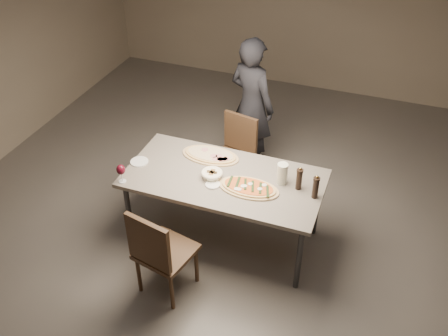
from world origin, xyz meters
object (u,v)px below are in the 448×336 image
(dining_table, at_px, (224,182))
(ham_pizza, at_px, (211,155))
(chair_near, at_px, (159,250))
(chair_far, at_px, (236,150))
(carafe, at_px, (282,174))
(diner, at_px, (252,105))
(bread_basket, at_px, (212,174))
(zucchini_pizza, at_px, (249,187))
(pepper_mill_left, at_px, (299,179))

(dining_table, height_order, ham_pizza, ham_pizza)
(chair_near, xyz_separation_m, chair_far, (0.10, 1.64, -0.03))
(chair_near, bearing_deg, dining_table, 84.82)
(carafe, relative_size, diner, 0.13)
(bread_basket, xyz_separation_m, diner, (-0.05, 1.33, -0.00))
(dining_table, xyz_separation_m, zucchini_pizza, (0.26, -0.09, 0.07))
(diner, bearing_deg, dining_table, 118.99)
(zucchini_pizza, xyz_separation_m, ham_pizza, (-0.50, 0.35, -0.00))
(ham_pizza, distance_m, bread_basket, 0.34)
(zucchini_pizza, relative_size, pepper_mill_left, 2.40)
(dining_table, bearing_deg, zucchini_pizza, -18.64)
(zucchini_pizza, distance_m, carafe, 0.32)
(carafe, relative_size, chair_far, 0.23)
(chair_near, bearing_deg, chair_far, 98.91)
(pepper_mill_left, bearing_deg, chair_near, -135.84)
(bread_basket, height_order, diner, diner)
(pepper_mill_left, relative_size, chair_far, 0.26)
(bread_basket, xyz_separation_m, pepper_mill_left, (0.77, 0.12, 0.07))
(dining_table, relative_size, chair_near, 1.95)
(ham_pizza, bearing_deg, carafe, -23.27)
(carafe, bearing_deg, pepper_mill_left, -10.08)
(bread_basket, bearing_deg, pepper_mill_left, 8.89)
(pepper_mill_left, relative_size, diner, 0.14)
(pepper_mill_left, bearing_deg, zucchini_pizza, -158.64)
(dining_table, relative_size, carafe, 8.90)
(zucchini_pizza, relative_size, bread_basket, 2.81)
(dining_table, height_order, carafe, carafe)
(bread_basket, distance_m, diner, 1.33)
(chair_near, bearing_deg, bread_basket, 90.36)
(ham_pizza, bearing_deg, chair_near, -102.62)
(chair_near, bearing_deg, zucchini_pizza, 67.06)
(carafe, relative_size, chair_near, 0.22)
(carafe, distance_m, diner, 1.35)
(dining_table, bearing_deg, bread_basket, -152.61)
(ham_pizza, height_order, pepper_mill_left, pepper_mill_left)
(chair_near, bearing_deg, ham_pizza, 100.71)
(dining_table, relative_size, diner, 1.14)
(zucchini_pizza, bearing_deg, pepper_mill_left, 19.01)
(bread_basket, bearing_deg, zucchini_pizza, -6.14)
(dining_table, distance_m, zucchini_pizza, 0.29)
(diner, bearing_deg, chair_near, 109.30)
(chair_near, height_order, diner, diner)
(pepper_mill_left, relative_size, carafe, 1.13)
(dining_table, relative_size, chair_far, 2.07)
(pepper_mill_left, distance_m, chair_near, 1.35)
(dining_table, bearing_deg, diner, 96.59)
(zucchini_pizza, relative_size, ham_pizza, 0.97)
(zucchini_pizza, bearing_deg, carafe, 34.80)
(zucchini_pizza, relative_size, diner, 0.35)
(dining_table, height_order, pepper_mill_left, pepper_mill_left)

